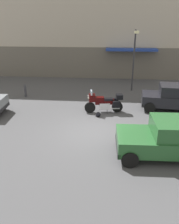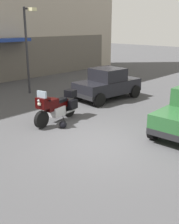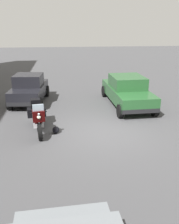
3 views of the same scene
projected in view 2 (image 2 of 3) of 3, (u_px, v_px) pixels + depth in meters
The scene contains 5 objects.
ground_plane at pixel (101, 144), 8.60m from camera, with size 80.00×80.00×0.00m, color #424244.
motorcycle at pixel (57, 106), 10.41m from camera, with size 2.25×0.92×1.36m.
helmet at pixel (63, 124), 9.87m from camera, with size 0.28×0.28×0.28m, color black.
car_compact_side at pixel (108, 84), 13.61m from camera, with size 3.58×2.00×1.56m.
streetlamp_curbside at pixel (28, 42), 14.09m from camera, with size 0.28×0.94×4.47m.
Camera 2 is at (-6.00, -5.13, 3.57)m, focal length 43.60 mm.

